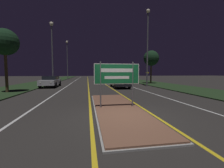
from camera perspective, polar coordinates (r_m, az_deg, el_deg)
The scene contains 22 objects.
ground_plane at distance 6.32m, azimuth 4.47°, elevation -12.44°, with size 160.00×160.00×0.00m, color #282623.
median_island at distance 7.68m, azimuth 1.85°, elevation -9.09°, with size 2.29×8.25×0.10m.
verge_left at distance 27.16m, azimuth -26.58°, elevation 0.10°, with size 5.00×100.00×0.08m.
verge_right at distance 28.16m, azimuth 13.54°, elevation 0.57°, with size 5.00×100.00×0.08m.
centre_line_yellow_left at distance 30.93m, azimuth -9.14°, elevation 0.90°, with size 0.12×70.00×0.01m.
centre_line_yellow_right at distance 31.06m, azimuth -4.21°, elevation 0.95°, with size 0.12×70.00×0.01m.
lane_line_white_left at distance 31.05m, azimuth -14.43°, elevation 0.83°, with size 0.12×70.00×0.01m.
lane_line_white_right at distance 31.44m, azimuth 1.00°, elevation 1.00°, with size 0.12×70.00×0.01m.
edge_line_white_left at distance 31.46m, azimuth -19.88°, elevation 0.75°, with size 0.10×70.00×0.01m.
edge_line_white_right at distance 32.12m, azimuth 6.27°, elevation 1.05°, with size 0.10×70.00×0.01m.
highway_sign at distance 7.47m, azimuth 1.88°, elevation 3.25°, with size 2.28×0.07×2.27m.
streetlight_left_near at distance 24.19m, azimuth -21.88°, elevation 14.17°, with size 0.56×0.56×9.15m.
streetlight_left_far at distance 40.21m, azimuth -16.70°, elevation 10.87°, with size 0.57×0.57×9.84m.
streetlight_right_near at distance 21.16m, azimuth 13.41°, elevation 16.46°, with size 0.51×0.51×10.10m.
car_receding_0 at distance 18.19m, azimuth 2.99°, elevation 0.90°, with size 1.86×4.63×1.42m.
car_receding_1 at distance 27.46m, azimuth -0.57°, elevation 2.02°, with size 1.91×4.73×1.33m.
car_receding_2 at distance 36.94m, azimuth 1.89°, elevation 2.70°, with size 2.02×4.67×1.48m.
car_receding_3 at distance 43.84m, azimuth 0.08°, elevation 2.91°, with size 1.97×4.06×1.37m.
car_approaching_0 at distance 20.69m, azimuth -22.31°, elevation 1.05°, with size 1.95×4.74×1.40m.
warning_sign at distance 28.30m, azimuth 13.32°, elevation 3.18°, with size 0.60×0.06×2.04m.
roadside_palm_left at distance 16.50m, azimuth -35.71°, elevation 12.71°, with size 2.31×2.31×5.58m.
roadside_palm_right at distance 25.60m, azimuth 14.72°, elevation 9.43°, with size 2.48×2.48×5.36m.
Camera 1 is at (-1.46, -5.88, 1.82)m, focal length 24.00 mm.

